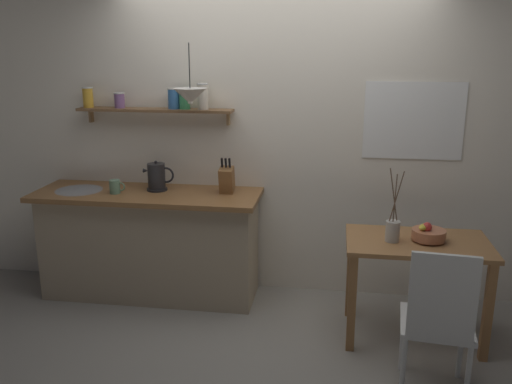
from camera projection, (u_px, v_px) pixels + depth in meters
The scene contains 12 objects.
ground_plane at pixel (264, 320), 4.17m from camera, with size 14.00×14.00×0.00m, color gray.
back_wall at pixel (300, 133), 4.41m from camera, with size 6.80×0.11×2.70m.
kitchen_counter at pixel (150, 243), 4.50m from camera, with size 1.83×0.63×0.90m.
wall_shelf at pixel (157, 104), 4.36m from camera, with size 1.28×0.20×0.34m.
dining_table at pixel (416, 258), 3.79m from camera, with size 0.98×0.60×0.74m.
dining_chair_near at pixel (438, 318), 3.11m from camera, with size 0.46×0.46×0.96m.
fruit_bowl at pixel (428, 234), 3.73m from camera, with size 0.23×0.23×0.14m.
twig_vase at pixel (393, 230), 3.72m from camera, with size 0.10×0.10×0.52m.
electric_kettle at pixel (157, 177), 4.40m from camera, with size 0.26×0.17×0.25m.
knife_block at pixel (227, 179), 4.31m from camera, with size 0.11×0.16×0.29m.
coffee_mug_by_sink at pixel (115, 187), 4.32m from camera, with size 0.13×0.08×0.11m.
pendant_lamp at pixel (190, 96), 4.06m from camera, with size 0.25×0.25×0.45m.
Camera 1 is at (0.50, -3.74, 2.05)m, focal length 37.99 mm.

